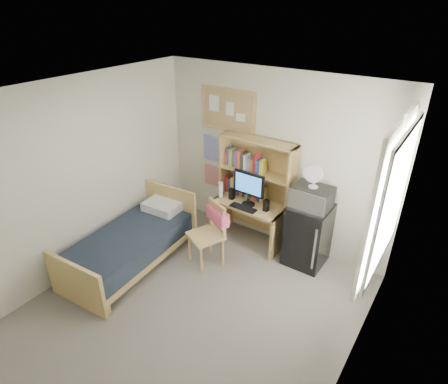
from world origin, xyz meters
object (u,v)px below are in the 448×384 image
Objects in this scene: monitor at (249,189)px; desk at (250,222)px; mini_fridge at (308,235)px; microwave at (312,197)px; desk_fan at (314,177)px; bed at (130,249)px; bulletin_board at (228,110)px; speaker_left at (232,194)px; speaker_right at (266,205)px; desk_chair at (206,235)px.

desk is at bearing 90.00° from monitor.
monitor is (-0.93, -0.07, 0.48)m from mini_fridge.
desk_fan reaches higher than microwave.
mini_fridge is 1.05m from monitor.
monitor reaches higher than bed.
speaker_left is at bearing -48.32° from bulletin_board.
microwave reaches higher than speaker_right.
speaker_left is at bearing -168.69° from desk.
bed is 2.72m from desk_fan.
bulletin_board reaches higher than desk.
microwave is at bearing 58.56° from desk_chair.
desk_fan is at bearing -10.83° from bulletin_board.
desk_fan is at bearing 7.25° from speaker_right.
bulletin_board is at bearing 70.07° from bed.
speaker_right is at bearing 0.00° from speaker_left.
mini_fridge is 0.91m from desk_fan.
bed is (-0.87, -0.62, -0.21)m from desk_chair.
desk_chair is 1.68m from desk_fan.
speaker_left is (0.30, -0.33, -1.16)m from bulletin_board.
desk is 2.13× the size of microwave.
desk is 6.19× the size of speaker_right.
desk is 3.49× the size of desk_fan.
desk is 0.94m from mini_fridge.
bed is 2.61m from microwave.
monitor is at bearing -176.32° from desk_fan.
mini_fridge reaches higher than speaker_left.
monitor is at bearing -176.32° from microwave.
speaker_right is 0.56× the size of desk_fan.
mini_fridge is 0.71m from speaker_right.
desk_chair is 1.09m from bed.
desk is 0.58× the size of bed.
speaker_right is 0.70m from microwave.
speaker_right reaches higher than desk.
desk_chair is at bearing -71.51° from bulletin_board.
mini_fridge is at bearing 2.48° from desk.
desk_fan reaches higher than speaker_left.
bulletin_board is 1.66m from desk_fan.
monitor is 0.94m from microwave.
desk_chair is 5.41× the size of speaker_left.
desk is at bearing 180.00° from desk_fan.
desk_fan is (0.00, 0.00, 0.30)m from microwave.
mini_fridge is 0.60m from microwave.
microwave is (2.03, 1.43, 0.81)m from bed.
mini_fridge is at bearing 31.76° from bed.
bed is 1.68m from speaker_left.
bulletin_board is 2.45m from bed.
bed is at bearing -125.62° from desk.
desk_chair is 0.96m from speaker_right.
desk is 1.15× the size of desk_chair.
microwave is at bearing 7.25° from speaker_right.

